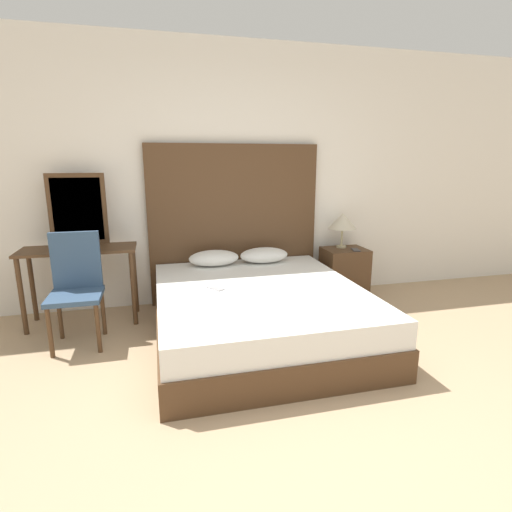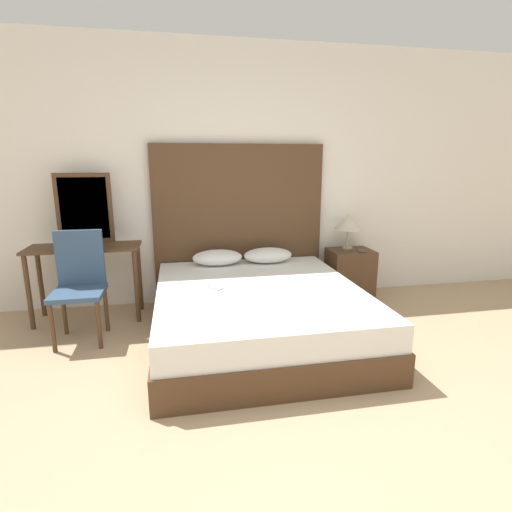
% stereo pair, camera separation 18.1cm
% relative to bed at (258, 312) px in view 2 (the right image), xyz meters
% --- Properties ---
extents(ground_plane, '(16.00, 16.00, 0.00)m').
position_rel_bed_xyz_m(ground_plane, '(-0.07, -1.65, -0.23)').
color(ground_plane, tan).
extents(wall_back, '(10.00, 0.06, 2.70)m').
position_rel_bed_xyz_m(wall_back, '(-0.07, 1.11, 1.12)').
color(wall_back, white).
rests_on(wall_back, ground_plane).
extents(bed, '(1.74, 2.03, 0.46)m').
position_rel_bed_xyz_m(bed, '(0.00, 0.00, 0.00)').
color(bed, '#4C331E').
rests_on(bed, ground_plane).
extents(headboard, '(1.82, 0.05, 1.68)m').
position_rel_bed_xyz_m(headboard, '(0.00, 1.04, 0.61)').
color(headboard, '#4C331E').
rests_on(headboard, ground_plane).
extents(pillow_left, '(0.51, 0.31, 0.16)m').
position_rel_bed_xyz_m(pillow_left, '(-0.27, 0.81, 0.31)').
color(pillow_left, white).
rests_on(pillow_left, bed).
extents(pillow_right, '(0.51, 0.31, 0.16)m').
position_rel_bed_xyz_m(pillow_right, '(0.27, 0.81, 0.31)').
color(pillow_right, white).
rests_on(pillow_right, bed).
extents(phone_on_bed, '(0.14, 0.16, 0.01)m').
position_rel_bed_xyz_m(phone_on_bed, '(-0.37, 0.04, 0.24)').
color(phone_on_bed, '#B7B7BC').
rests_on(phone_on_bed, bed).
extents(nightstand, '(0.47, 0.38, 0.56)m').
position_rel_bed_xyz_m(nightstand, '(1.20, 0.79, 0.05)').
color(nightstand, '#4C331E').
rests_on(nightstand, ground_plane).
extents(table_lamp, '(0.31, 0.31, 0.39)m').
position_rel_bed_xyz_m(table_lamp, '(1.19, 0.87, 0.63)').
color(table_lamp, tan).
rests_on(table_lamp, nightstand).
extents(phone_on_nightstand, '(0.10, 0.16, 0.01)m').
position_rel_bed_xyz_m(phone_on_nightstand, '(1.27, 0.70, 0.34)').
color(phone_on_nightstand, '#232328').
rests_on(phone_on_nightstand, nightstand).
extents(vanity_desk, '(1.02, 0.42, 0.73)m').
position_rel_bed_xyz_m(vanity_desk, '(-1.53, 0.73, 0.36)').
color(vanity_desk, '#4C331E').
rests_on(vanity_desk, ground_plane).
extents(vanity_mirror, '(0.52, 0.03, 0.67)m').
position_rel_bed_xyz_m(vanity_mirror, '(-1.53, 0.91, 0.84)').
color(vanity_mirror, '#4C331E').
rests_on(vanity_mirror, vanity_desk).
extents(chair, '(0.41, 0.42, 0.93)m').
position_rel_bed_xyz_m(chair, '(-1.50, 0.30, 0.30)').
color(chair, '#334C6B').
rests_on(chair, ground_plane).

